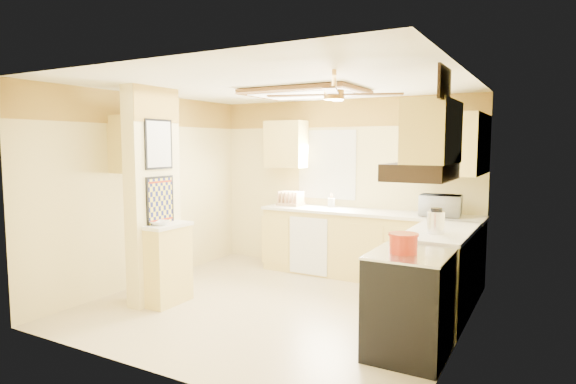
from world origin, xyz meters
The scene contains 34 objects.
floor centered at (0.00, 0.00, 0.00)m, with size 4.00×4.00×0.00m, color #C8B28A.
ceiling centered at (0.00, 0.00, 2.50)m, with size 4.00×4.00×0.00m, color white.
wall_back centered at (0.00, 1.90, 1.25)m, with size 4.00×4.00×0.00m, color #EEDB91.
wall_front centered at (0.00, -1.90, 1.25)m, with size 4.00×4.00×0.00m, color #EEDB91.
wall_left centered at (-2.00, 0.00, 1.25)m, with size 3.80×3.80×0.00m, color #EEDB91.
wall_right centered at (2.00, 0.00, 1.25)m, with size 3.80×3.80×0.00m, color #EEDB91.
wallpaper_border centered at (0.00, 1.88, 2.30)m, with size 4.00×0.02×0.40m, color yellow.
partition_column centered at (-1.35, -0.55, 1.25)m, with size 0.20×0.70×2.50m, color #EEDB91.
partition_ledge centered at (-1.13, -0.55, 0.45)m, with size 0.25×0.55×0.90m, color #E8CE70.
ledge_top centered at (-1.13, -0.55, 0.92)m, with size 0.28×0.58×0.04m, color white.
lower_cabinets_back centered at (0.50, 1.60, 0.45)m, with size 3.00×0.60×0.90m, color #E8CE70.
lower_cabinets_right centered at (1.70, 0.60, 0.45)m, with size 0.60×1.40×0.90m, color #E8CE70.
countertop_back centered at (0.50, 1.59, 0.92)m, with size 3.04×0.64×0.04m, color white.
countertop_right centered at (1.69, 0.60, 0.92)m, with size 0.64×1.44×0.04m, color white.
dishwasher_panel centered at (-0.25, 1.29, 0.43)m, with size 0.58×0.02×0.80m, color white.
window centered at (-0.25, 1.89, 1.55)m, with size 0.92×0.02×1.02m.
upper_cab_back_left centered at (-0.85, 1.72, 1.85)m, with size 0.60×0.35×0.70m, color #E8CE70.
upper_cab_back_right centered at (1.55, 1.72, 1.85)m, with size 0.90×0.35×0.70m, color #E8CE70.
upper_cab_right centered at (1.82, 1.25, 1.85)m, with size 0.35×1.00×0.70m, color #E8CE70.
upper_cab_left_wall centered at (-1.82, -0.25, 1.85)m, with size 0.35×0.75×0.70m, color #E8CE70.
upper_cab_over_stove centered at (1.82, -0.55, 1.95)m, with size 0.35×0.76×0.52m, color #E8CE70.
stove centered at (1.67, -0.55, 0.46)m, with size 0.68×0.77×0.92m.
range_hood centered at (1.74, -0.55, 1.62)m, with size 0.50×0.76×0.14m, color black.
poster_menu centered at (-1.24, -0.55, 1.85)m, with size 0.02×0.42×0.57m.
poster_nashville centered at (-1.24, -0.55, 1.20)m, with size 0.02×0.42×0.57m.
ceiling_light_panel centered at (0.10, 0.50, 2.46)m, with size 1.35×0.95×0.06m.
ceiling_fan centered at (1.00, -0.70, 2.29)m, with size 1.15×1.15×0.26m.
vent_grate centered at (1.98, -0.90, 2.30)m, with size 0.02×0.40×0.25m, color black.
microwave centered at (1.48, 1.57, 1.08)m, with size 0.50×0.34×0.27m, color white.
bowl centered at (-1.15, -0.66, 0.96)m, with size 0.20×0.20×0.05m, color white.
dutch_oven centered at (1.61, -0.59, 1.00)m, with size 0.26×0.26×0.17m.
kettle centered at (1.69, 0.34, 1.06)m, with size 0.17×0.17×0.26m.
dish_rack centered at (-0.72, 1.61, 1.02)m, with size 0.37×0.28×0.21m.
utensil_crock centered at (-0.11, 1.75, 1.01)m, with size 0.10×0.10×0.20m.
Camera 1 is at (2.74, -4.63, 1.85)m, focal length 30.00 mm.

